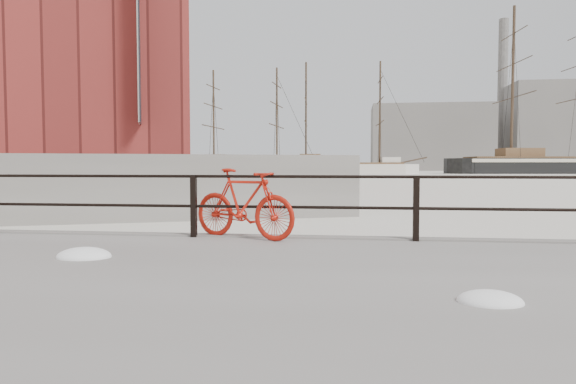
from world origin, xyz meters
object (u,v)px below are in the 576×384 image
(workboat_far, at_px, (77,179))
(schooner_mid, at_px, (342,174))
(bicycle, at_px, (244,204))
(workboat_near, at_px, (33,184))
(schooner_left, at_px, (245,174))

(workboat_far, bearing_deg, schooner_mid, 34.56)
(schooner_mid, relative_size, workboat_far, 2.72)
(bicycle, bearing_deg, workboat_near, 151.12)
(schooner_mid, xyz_separation_m, workboat_far, (-28.33, -38.56, 0.00))
(schooner_left, bearing_deg, workboat_far, -106.27)
(bicycle, distance_m, workboat_near, 38.10)
(bicycle, relative_size, workboat_far, 0.17)
(bicycle, xyz_separation_m, workboat_near, (-23.62, 29.88, -0.90))
(bicycle, relative_size, schooner_left, 0.08)
(bicycle, xyz_separation_m, schooner_left, (-16.67, 77.71, -0.90))
(bicycle, height_order, schooner_mid, schooner_mid)
(schooner_mid, bearing_deg, schooner_left, -162.49)
(workboat_near, distance_m, workboat_far, 16.27)
(workboat_far, bearing_deg, schooner_left, 50.53)
(schooner_left, bearing_deg, workboat_near, -94.20)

